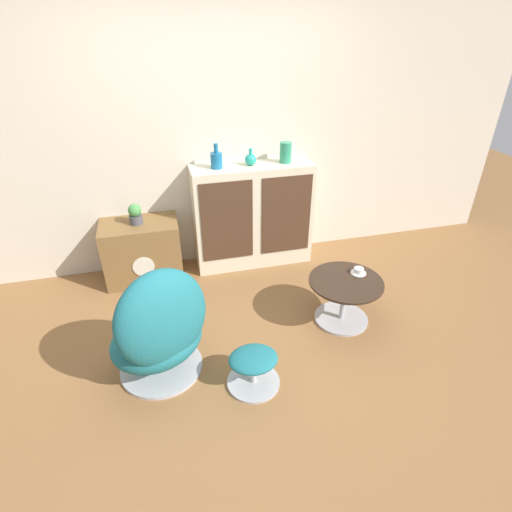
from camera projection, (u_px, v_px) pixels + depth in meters
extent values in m
plane|color=olive|center=(256.00, 360.00, 3.03)|extent=(12.00, 12.00, 0.00)
cube|color=beige|center=(212.00, 135.00, 3.73)|extent=(6.40, 0.06, 2.60)
cube|color=beige|center=(253.00, 216.00, 4.03)|extent=(1.18, 0.36, 1.05)
cube|color=#472D1E|center=(227.00, 222.00, 3.78)|extent=(0.50, 0.01, 0.79)
cube|color=#472D1E|center=(286.00, 215.00, 3.91)|extent=(0.50, 0.01, 0.79)
cube|color=brown|center=(142.00, 251.00, 3.87)|extent=(0.72, 0.44, 0.59)
cylinder|color=beige|center=(144.00, 267.00, 3.71)|extent=(0.20, 0.01, 0.20)
cylinder|color=#B7B7BC|center=(162.00, 367.00, 2.96)|extent=(0.60, 0.60, 0.02)
cylinder|color=#B7B7BC|center=(161.00, 360.00, 2.93)|extent=(0.06, 0.06, 0.10)
ellipsoid|color=#1E6B75|center=(157.00, 339.00, 2.82)|extent=(0.86, 0.82, 0.32)
ellipsoid|color=#1E6B75|center=(162.00, 318.00, 2.61)|extent=(0.78, 0.69, 0.71)
cylinder|color=#B7B7BC|center=(253.00, 382.00, 2.84)|extent=(0.38, 0.38, 0.02)
cylinder|color=#B7B7BC|center=(253.00, 372.00, 2.79)|extent=(0.04, 0.04, 0.17)
ellipsoid|color=#1E6B75|center=(253.00, 359.00, 2.72)|extent=(0.34, 0.29, 0.09)
cylinder|color=#B7B7BC|center=(341.00, 318.00, 3.44)|extent=(0.45, 0.45, 0.02)
cylinder|color=#B7B7BC|center=(343.00, 300.00, 3.34)|extent=(0.04, 0.04, 0.36)
cylinder|color=#332319|center=(346.00, 282.00, 3.25)|extent=(0.61, 0.61, 0.02)
cylinder|color=#196699|center=(217.00, 161.00, 3.65)|extent=(0.11, 0.11, 0.14)
cylinder|color=#196699|center=(216.00, 148.00, 3.60)|extent=(0.04, 0.04, 0.09)
ellipsoid|color=teal|center=(251.00, 160.00, 3.73)|extent=(0.11, 0.11, 0.11)
cylinder|color=teal|center=(251.00, 151.00, 3.69)|extent=(0.03, 0.03, 0.05)
cylinder|color=#2D8E6B|center=(286.00, 152.00, 3.78)|extent=(0.11, 0.11, 0.19)
cylinder|color=#4C4C51|center=(136.00, 219.00, 3.70)|extent=(0.12, 0.12, 0.08)
sphere|color=#478E47|center=(135.00, 210.00, 3.65)|extent=(0.12, 0.12, 0.12)
cylinder|color=white|center=(358.00, 273.00, 3.34)|extent=(0.13, 0.13, 0.01)
cylinder|color=white|center=(359.00, 271.00, 3.33)|extent=(0.08, 0.08, 0.05)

